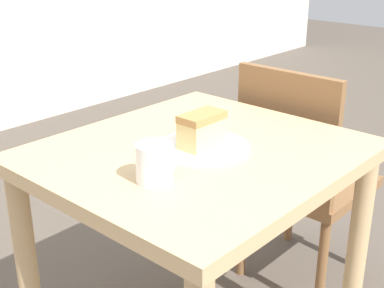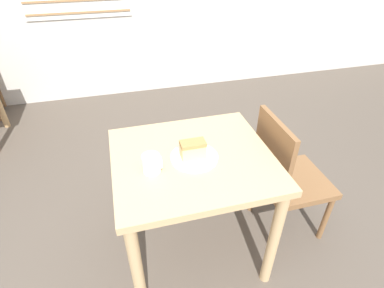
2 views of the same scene
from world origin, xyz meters
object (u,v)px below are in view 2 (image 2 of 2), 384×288
at_px(chair_near_window, 285,175).
at_px(cake_slice, 193,149).
at_px(coffee_mug, 152,163).
at_px(dining_table_near, 193,176).
at_px(plate, 194,157).

height_order(chair_near_window, cake_slice, chair_near_window).
relative_size(cake_slice, coffee_mug, 1.33).
xyz_separation_m(dining_table_near, cake_slice, (-0.00, -0.02, 0.19)).
bearing_deg(coffee_mug, dining_table_near, 15.48).
height_order(plate, cake_slice, cake_slice).
bearing_deg(chair_near_window, coffee_mug, 96.18).
bearing_deg(dining_table_near, plate, -71.76).
distance_m(dining_table_near, cake_slice, 0.19).
bearing_deg(plate, dining_table_near, 108.24).
relative_size(plate, cake_slice, 1.95).
height_order(plate, coffee_mug, coffee_mug).
bearing_deg(cake_slice, chair_near_window, 4.20).
relative_size(dining_table_near, chair_near_window, 0.94).
bearing_deg(cake_slice, dining_table_near, 79.17).
distance_m(chair_near_window, coffee_mug, 0.90).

